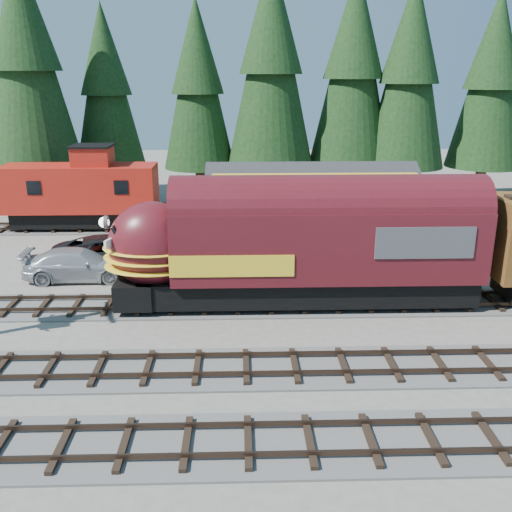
{
  "coord_description": "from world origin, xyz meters",
  "views": [
    {
      "loc": [
        -4.39,
        -20.66,
        10.44
      ],
      "look_at": [
        -3.65,
        4.0,
        2.45
      ],
      "focal_mm": 40.0,
      "sensor_mm": 36.0,
      "label": 1
    }
  ],
  "objects_px": {
    "locomotive": "(287,250)",
    "pickup_truck_a": "(111,252)",
    "pickup_truck_b": "(79,265)",
    "caboose": "(81,192)",
    "depot": "(317,211)"
  },
  "relations": [
    {
      "from": "caboose",
      "to": "pickup_truck_b",
      "type": "relative_size",
      "value": 1.82
    },
    {
      "from": "pickup_truck_a",
      "to": "locomotive",
      "type": "bearing_deg",
      "value": -136.27
    },
    {
      "from": "pickup_truck_a",
      "to": "caboose",
      "type": "bearing_deg",
      "value": 9.72
    },
    {
      "from": "depot",
      "to": "caboose",
      "type": "xyz_separation_m",
      "value": [
        -15.17,
        7.5,
        -0.31
      ]
    },
    {
      "from": "caboose",
      "to": "pickup_truck_b",
      "type": "xyz_separation_m",
      "value": [
        2.32,
        -10.15,
        -1.83
      ]
    },
    {
      "from": "depot",
      "to": "caboose",
      "type": "distance_m",
      "value": 16.93
    },
    {
      "from": "depot",
      "to": "pickup_truck_a",
      "type": "height_order",
      "value": "depot"
    },
    {
      "from": "depot",
      "to": "pickup_truck_a",
      "type": "xyz_separation_m",
      "value": [
        -11.57,
        -0.63,
        -2.08
      ]
    },
    {
      "from": "depot",
      "to": "caboose",
      "type": "bearing_deg",
      "value": 153.69
    },
    {
      "from": "pickup_truck_b",
      "to": "caboose",
      "type": "bearing_deg",
      "value": 10.94
    },
    {
      "from": "locomotive",
      "to": "pickup_truck_a",
      "type": "relative_size",
      "value": 2.69
    },
    {
      "from": "locomotive",
      "to": "depot",
      "type": "bearing_deg",
      "value": 70.99
    },
    {
      "from": "pickup_truck_a",
      "to": "depot",
      "type": "bearing_deg",
      "value": -100.99
    },
    {
      "from": "locomotive",
      "to": "pickup_truck_a",
      "type": "distance_m",
      "value": 11.17
    },
    {
      "from": "caboose",
      "to": "pickup_truck_a",
      "type": "distance_m",
      "value": 9.06
    }
  ]
}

